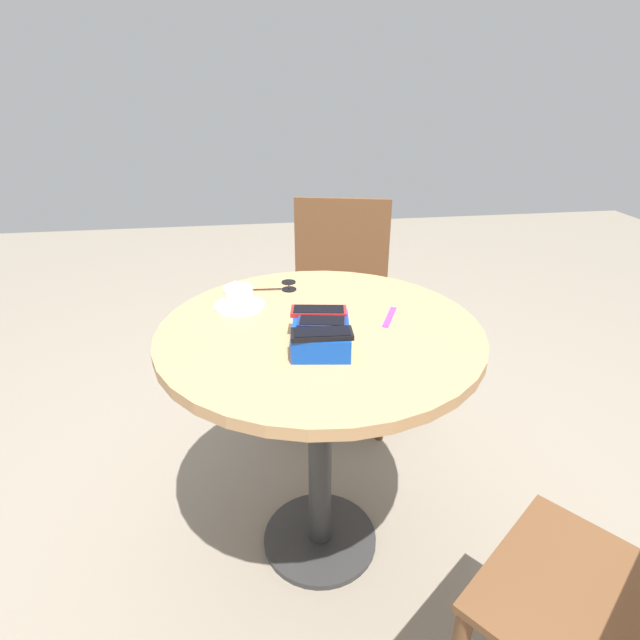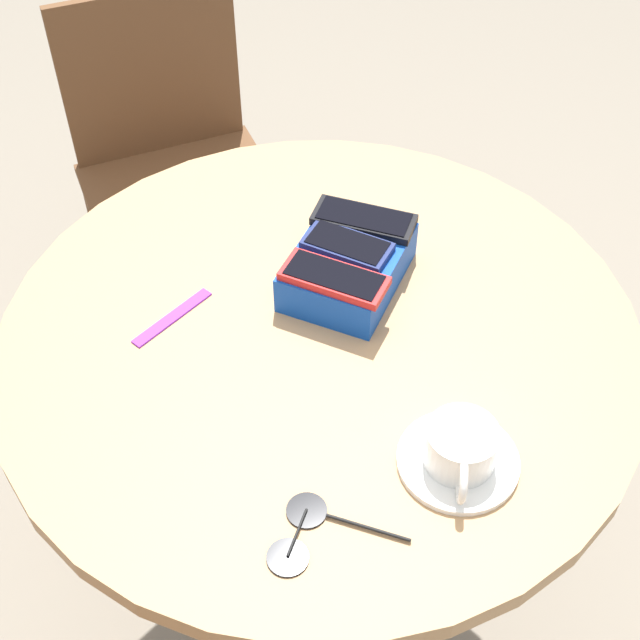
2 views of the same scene
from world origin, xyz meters
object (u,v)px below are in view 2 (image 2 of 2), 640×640
at_px(lanyard_strap, 172,317).
at_px(sunglasses, 305,533).
at_px(saucer, 458,461).
at_px(chair_near_window, 179,183).
at_px(phone_navy, 347,246).
at_px(round_table, 320,396).
at_px(coffee_cup, 461,447).
at_px(phone_box, 348,267).
at_px(phone_red, 334,278).
at_px(phone_black, 364,219).

relative_size(lanyard_strap, sunglasses, 0.89).
height_order(saucer, sunglasses, saucer).
xyz_separation_m(lanyard_strap, sunglasses, (0.26, 0.26, 0.00)).
bearing_deg(chair_near_window, phone_navy, 42.92).
height_order(round_table, coffee_cup, coffee_cup).
relative_size(round_table, chair_near_window, 1.04).
bearing_deg(phone_box, phone_red, -3.03).
bearing_deg(sunglasses, round_table, -167.82).
bearing_deg(saucer, lanyard_strap, -107.58).
bearing_deg(round_table, sunglasses, 12.18).
bearing_deg(saucer, round_table, -127.23).
bearing_deg(phone_black, saucer, 30.75).
bearing_deg(phone_box, round_table, -6.92).
distance_m(saucer, coffee_cup, 0.03).
height_order(phone_red, lanyard_strap, phone_red).
relative_size(phone_box, chair_near_window, 0.25).
xyz_separation_m(coffee_cup, lanyard_strap, (-0.13, -0.40, -0.03)).
bearing_deg(coffee_cup, round_table, -127.67).
height_order(phone_box, chair_near_window, phone_box).
bearing_deg(coffee_cup, chair_near_window, -138.88).
distance_m(phone_black, lanyard_strap, 0.29).
height_order(phone_navy, coffee_cup, phone_navy).
xyz_separation_m(phone_black, coffee_cup, (0.32, 0.19, -0.03)).
bearing_deg(phone_black, phone_box, -6.32).
distance_m(phone_red, saucer, 0.28).
relative_size(phone_black, phone_red, 0.99).
relative_size(phone_navy, phone_red, 0.86).
distance_m(phone_black, saucer, 0.37).
distance_m(phone_navy, saucer, 0.33).
xyz_separation_m(phone_navy, coffee_cup, (0.26, 0.20, -0.03)).
distance_m(saucer, lanyard_strap, 0.42).
relative_size(phone_black, phone_navy, 1.14).
relative_size(round_table, coffee_cup, 7.50).
distance_m(round_table, sunglasses, 0.33).
bearing_deg(phone_black, phone_navy, -8.80).
relative_size(round_table, phone_navy, 6.75).
xyz_separation_m(round_table, saucer, (0.16, 0.21, 0.14)).
bearing_deg(sunglasses, phone_black, -174.39).
bearing_deg(sunglasses, saucer, 132.96).
relative_size(saucer, lanyard_strap, 1.09).
bearing_deg(phone_navy, chair_near_window, -137.08).
distance_m(phone_black, phone_navy, 0.06).
bearing_deg(coffee_cup, sunglasses, -47.78).
bearing_deg(lanyard_strap, chair_near_window, -155.97).
distance_m(phone_navy, sunglasses, 0.40).
bearing_deg(saucer, phone_red, -134.40).
relative_size(round_table, phone_red, 5.83).
relative_size(sunglasses, chair_near_window, 0.18).
bearing_deg(coffee_cup, phone_navy, -142.94).
distance_m(round_table, phone_red, 0.20).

